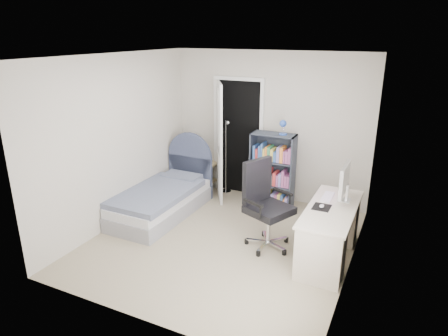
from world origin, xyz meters
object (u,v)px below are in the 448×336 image
at_px(desk, 330,230).
at_px(office_chair, 264,200).
at_px(bookcase, 273,174).
at_px(bed, 164,198).
at_px(floor_lamp, 226,164).
at_px(nightstand, 204,169).

xyz_separation_m(desk, office_chair, (-0.88, -0.04, 0.26)).
bearing_deg(bookcase, office_chair, -76.29).
xyz_separation_m(bed, office_chair, (1.78, -0.24, 0.39)).
distance_m(bed, floor_lamp, 1.36).
height_order(bookcase, office_chair, bookcase).
relative_size(nightstand, floor_lamp, 0.46).
relative_size(bed, desk, 1.29).
bearing_deg(nightstand, desk, -28.28).
distance_m(bed, bookcase, 1.80).
bearing_deg(bed, desk, -4.44).
relative_size(nightstand, bookcase, 0.41).
bearing_deg(bed, bookcase, 32.84).
bearing_deg(bookcase, floor_lamp, 164.53).
distance_m(floor_lamp, office_chair, 1.93).
height_order(floor_lamp, office_chair, floor_lamp).
relative_size(bed, floor_lamp, 1.39).
distance_m(bookcase, office_chair, 1.24).
bearing_deg(nightstand, office_chair, -40.23).
xyz_separation_m(bed, desk, (2.66, -0.21, 0.13)).
bearing_deg(office_chair, desk, 2.40).
distance_m(nightstand, desk, 2.89).
distance_m(nightstand, bookcase, 1.40).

